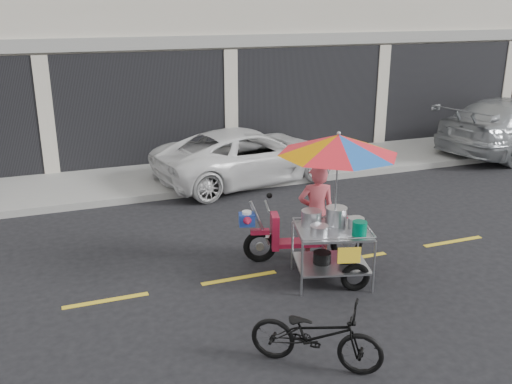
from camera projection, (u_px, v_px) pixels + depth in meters
name	position (u px, v px, depth m)	size (l,w,h in m)	color
ground	(354.00, 259.00, 9.41)	(90.00, 90.00, 0.00)	black
sidewalk	(244.00, 168.00, 14.27)	(45.00, 3.00, 0.15)	gray
centerline	(354.00, 258.00, 9.41)	(42.00, 0.10, 0.01)	gold
white_pickup	(249.00, 155.00, 13.33)	(2.06, 4.46, 1.24)	white
near_bicycle	(316.00, 335.00, 6.53)	(0.54, 1.55, 0.81)	black
food_vendor_rig	(328.00, 184.00, 8.52)	(2.27, 2.22, 2.30)	black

